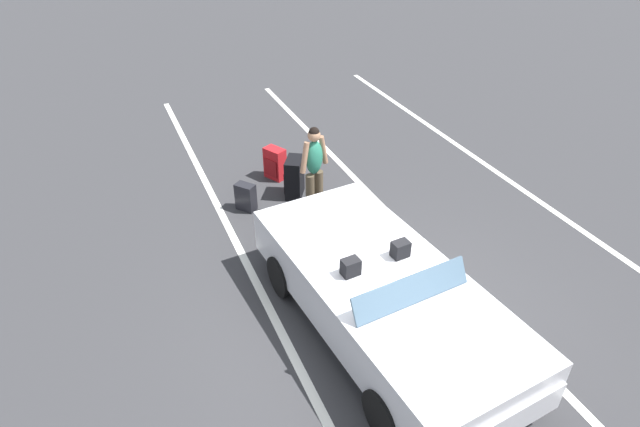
# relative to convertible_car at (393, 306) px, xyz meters

# --- Properties ---
(ground_plane) EXTENTS (80.00, 80.00, 0.00)m
(ground_plane) POSITION_rel_convertible_car_xyz_m (-0.21, -0.02, -0.59)
(ground_plane) COLOR #333335
(lot_line_near) EXTENTS (18.00, 0.12, 0.01)m
(lot_line_near) POSITION_rel_convertible_car_xyz_m (-0.21, -1.24, -0.59)
(lot_line_near) COLOR silver
(lot_line_near) RESTS_ON ground_plane
(lot_line_mid) EXTENTS (18.00, 0.12, 0.01)m
(lot_line_mid) POSITION_rel_convertible_car_xyz_m (-0.21, 1.46, -0.59)
(lot_line_mid) COLOR silver
(lot_line_mid) RESTS_ON ground_plane
(lot_line_far) EXTENTS (18.00, 0.12, 0.01)m
(lot_line_far) POSITION_rel_convertible_car_xyz_m (-0.21, 4.16, -0.59)
(lot_line_far) COLOR silver
(lot_line_far) RESTS_ON ground_plane
(convertible_car) EXTENTS (4.28, 2.11, 1.24)m
(convertible_car) POSITION_rel_convertible_car_xyz_m (0.00, 0.00, 0.00)
(convertible_car) COLOR silver
(convertible_car) RESTS_ON ground_plane
(suitcase_large_black) EXTENTS (0.56, 0.49, 0.74)m
(suitcase_large_black) POSITION_rel_convertible_car_xyz_m (-3.80, 0.17, -0.22)
(suitcase_large_black) COLOR black
(suitcase_large_black) RESTS_ON ground_plane
(suitcase_medium_bright) EXTENTS (0.47, 0.40, 0.62)m
(suitcase_medium_bright) POSITION_rel_convertible_car_xyz_m (-4.55, 0.06, -0.28)
(suitcase_medium_bright) COLOR red
(suitcase_medium_bright) RESTS_ON ground_plane
(suitcase_small_carryon) EXTENTS (0.39, 0.37, 0.50)m
(suitcase_small_carryon) POSITION_rel_convertible_car_xyz_m (-3.69, -0.78, -0.34)
(suitcase_small_carryon) COLOR black
(suitcase_small_carryon) RESTS_ON ground_plane
(traveler_person) EXTENTS (0.31, 0.60, 1.65)m
(traveler_person) POSITION_rel_convertible_car_xyz_m (-3.05, 0.25, 0.34)
(traveler_person) COLOR #4C3F2D
(traveler_person) RESTS_ON ground_plane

